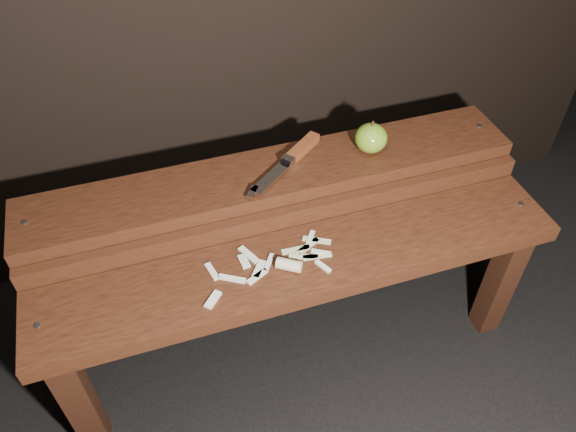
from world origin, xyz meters
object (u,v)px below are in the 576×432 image
object	(u,v)px
knife	(295,155)
apple	(371,138)
bench_rear_tier	(275,198)
bench_front_tier	(305,282)

from	to	relation	value
knife	apple	bearing A→B (deg)	-7.67
apple	knife	world-z (taller)	apple
bench_rear_tier	knife	xyz separation A→B (m)	(0.06, 0.03, 0.10)
bench_rear_tier	bench_front_tier	bearing A→B (deg)	-90.00
bench_front_tier	knife	bearing A→B (deg)	76.38
bench_rear_tier	knife	world-z (taller)	knife
apple	knife	xyz separation A→B (m)	(-0.19, 0.03, -0.02)
bench_front_tier	apple	size ratio (longest dim) A/B	14.35
bench_front_tier	apple	xyz separation A→B (m)	(0.25, 0.23, 0.18)
knife	bench_front_tier	bearing A→B (deg)	-103.62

